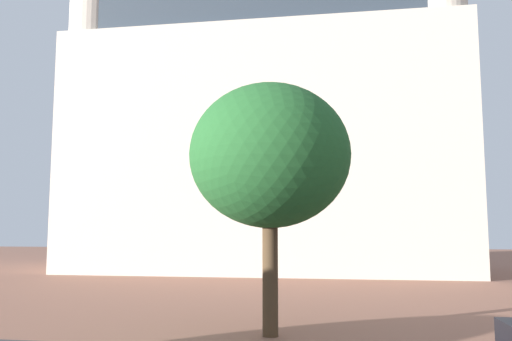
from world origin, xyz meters
TOP-DOWN VIEW (x-y plane):
  - landmark_building at (-3.32, 31.58)m, footprint 23.80×10.45m
  - tree_curb_far at (0.06, 11.83)m, footprint 3.98×3.98m

SIDE VIEW (x-z plane):
  - tree_curb_far at x=0.06m, z-range 1.26..7.41m
  - landmark_building at x=-3.32m, z-range -7.69..27.91m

